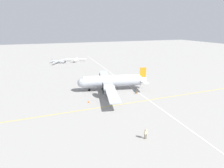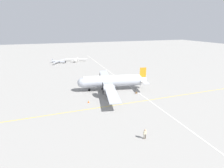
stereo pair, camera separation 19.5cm
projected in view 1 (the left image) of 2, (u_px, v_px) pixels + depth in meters
ground_plane at (112, 90)px, 46.91m from camera, size 300.00×300.00×0.00m
apron_line_eastwest at (126, 103)px, 38.69m from camera, size 120.00×0.16×0.01m
apron_line_northsouth at (132, 88)px, 48.75m from camera, size 0.16×120.00×0.01m
airliner_main at (110, 81)px, 46.05m from camera, size 18.45×26.53×5.92m
crew_foreground at (146, 133)px, 26.23m from camera, size 0.57×0.27×1.68m
suitcase_near_door at (136, 93)px, 44.40m from camera, size 0.45×0.16×0.51m
light_aircraft_distant at (76, 60)px, 85.73m from camera, size 10.47×8.02×2.04m
light_aircraft_taxiing at (59, 61)px, 81.19m from camera, size 7.16×8.78×1.91m
traffic_cone at (89, 102)px, 39.09m from camera, size 0.36×0.36×0.48m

